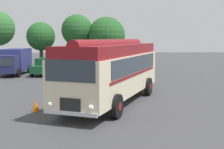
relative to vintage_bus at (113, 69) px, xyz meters
The scene contains 11 objects.
ground_plane 2.01m from the vintage_bus, 144.98° to the left, with size 120.00×120.00×0.00m, color #3D3D3F.
vintage_bus is the anchor object (origin of this frame).
car_near_left 14.47m from the vintage_bus, 114.58° to the left, with size 2.42×4.41×1.66m.
car_mid_left 13.81m from the vintage_bus, 103.68° to the left, with size 2.25×4.34×1.66m.
car_mid_right 13.73m from the vintage_bus, 91.93° to the left, with size 2.37×4.39×1.66m.
car_far_right 14.19m from the vintage_bus, 79.94° to the left, with size 2.09×4.27×1.66m.
box_van 16.53m from the vintage_bus, 123.64° to the left, with size 2.48×5.83×2.50m.
tree_left_of_centre 20.00m from the vintage_bus, 111.92° to the left, with size 3.18×3.18×5.33m.
tree_centre 18.68m from the vintage_bus, 100.35° to the left, with size 3.49×3.49×6.18m.
tree_right_of_centre 18.08m from the vintage_bus, 90.09° to the left, with size 4.14×4.14×5.90m.
traffic_cone 4.55m from the vintage_bus, 154.04° to the right, with size 0.36×0.36×0.55m, color orange.
Camera 1 is at (0.00, -17.25, 3.55)m, focal length 50.00 mm.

